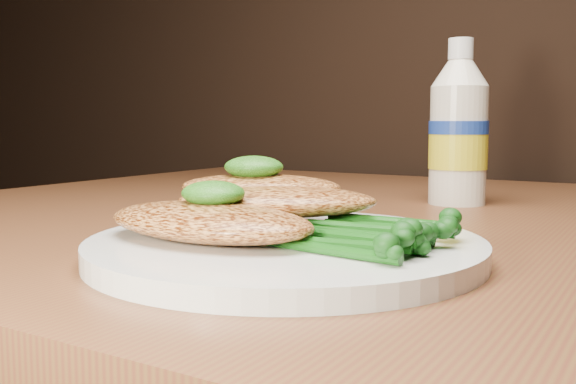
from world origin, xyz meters
The scene contains 8 objects.
plate centered at (-0.08, 0.83, 0.76)m, with size 0.25×0.25×0.01m, color silver.
chicken_front centered at (-0.12, 0.80, 0.77)m, with size 0.15×0.08×0.02m, color #C67F3F.
chicken_mid centered at (-0.10, 0.85, 0.78)m, with size 0.14×0.07×0.02m, color #C67F3F.
chicken_back centered at (-0.13, 0.87, 0.79)m, with size 0.12×0.06×0.02m, color #C67F3F.
pesto_front centered at (-0.12, 0.81, 0.79)m, with size 0.04×0.04×0.02m, color #103708.
pesto_back centered at (-0.13, 0.87, 0.80)m, with size 0.04×0.04×0.02m, color #103708.
broccolini_bundle centered at (-0.03, 0.83, 0.77)m, with size 0.12×0.09×0.02m, color #124B10, non-canonical shape.
mayo_bottle centered at (-0.07, 1.15, 0.83)m, with size 0.06×0.06×0.17m, color beige, non-canonical shape.
Camera 1 is at (0.13, 0.49, 0.84)m, focal length 40.39 mm.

